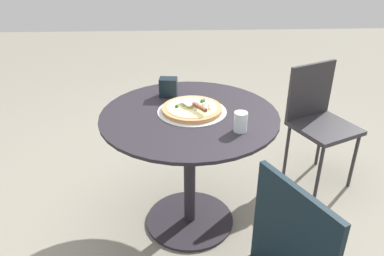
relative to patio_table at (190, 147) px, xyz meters
The scene contains 7 objects.
ground_plane 0.54m from the patio_table, ahead, with size 10.00×10.00×0.00m, color gray.
patio_table is the anchor object (origin of this frame).
pizza_on_tray 0.23m from the patio_table, 58.72° to the left, with size 0.38×0.38×0.05m.
pizza_server 0.26m from the patio_table, 14.16° to the left, with size 0.15×0.20×0.02m.
drinking_cup 0.41m from the patio_table, 40.13° to the right, with size 0.07×0.07×0.10m, color white.
napkin_dispenser 0.38m from the patio_table, 114.84° to the left, with size 0.10×0.08×0.11m, color black.
patio_chair_far 1.02m from the patio_table, 26.65° to the left, with size 0.51×0.51×0.84m.
Camera 1 is at (-0.07, -1.86, 1.65)m, focal length 35.59 mm.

